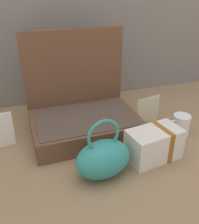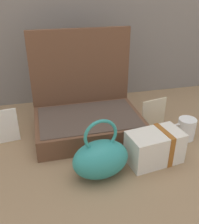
{
  "view_description": "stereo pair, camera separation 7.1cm",
  "coord_description": "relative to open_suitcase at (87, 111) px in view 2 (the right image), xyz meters",
  "views": [
    {
      "loc": [
        -0.27,
        -0.78,
        0.61
      ],
      "look_at": [
        -0.01,
        -0.02,
        0.2
      ],
      "focal_mm": 41.13,
      "sensor_mm": 36.0,
      "label": 1
    },
    {
      "loc": [
        -0.2,
        -0.8,
        0.61
      ],
      "look_at": [
        -0.01,
        -0.02,
        0.2
      ],
      "focal_mm": 41.13,
      "sensor_mm": 36.0,
      "label": 2
    }
  ],
  "objects": [
    {
      "name": "ground_plane",
      "position": [
        0.01,
        -0.2,
        -0.09
      ],
      "size": [
        6.0,
        6.0,
        0.0
      ],
      "primitive_type": "plane",
      "color": "#8C6D4C"
    },
    {
      "name": "open_suitcase",
      "position": [
        0.0,
        0.0,
        0.0
      ],
      "size": [
        0.45,
        0.33,
        0.43
      ],
      "color": "brown",
      "rests_on": "ground_plane"
    },
    {
      "name": "teal_pouch_handbag",
      "position": [
        -0.01,
        -0.31,
        -0.02
      ],
      "size": [
        0.21,
        0.15,
        0.22
      ],
      "color": "teal",
      "rests_on": "ground_plane"
    },
    {
      "name": "cream_toiletry_bag",
      "position": [
        0.2,
        -0.28,
        -0.03
      ],
      "size": [
        0.21,
        0.14,
        0.12
      ],
      "color": "silver",
      "rests_on": "ground_plane"
    },
    {
      "name": "coffee_mug",
      "position": [
        0.39,
        -0.17,
        -0.04
      ],
      "size": [
        0.11,
        0.07,
        0.09
      ],
      "color": "white",
      "rests_on": "ground_plane"
    },
    {
      "name": "info_card_left",
      "position": [
        -0.35,
        -0.02,
        -0.02
      ],
      "size": [
        0.11,
        0.02,
        0.15
      ],
      "primitive_type": "cube",
      "rotation": [
        0.0,
        0.0,
        0.12
      ],
      "color": "white",
      "rests_on": "ground_plane"
    },
    {
      "name": "poster_card_right",
      "position": [
        0.31,
        -0.03,
        -0.03
      ],
      "size": [
        0.13,
        0.03,
        0.13
      ],
      "primitive_type": "cube",
      "rotation": [
        0.0,
        0.0,
        0.21
      ],
      "color": "beige",
      "rests_on": "ground_plane"
    }
  ]
}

